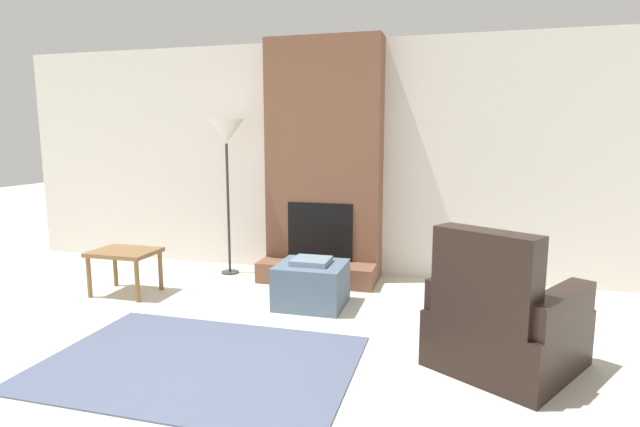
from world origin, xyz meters
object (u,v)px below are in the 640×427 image
Objects in this scene: ottoman at (311,284)px; side_table at (125,257)px; armchair at (502,327)px; floor_lamp_left at (226,136)px.

ottoman is 1.90m from side_table.
side_table is at bearing 19.68° from armchair.
ottoman reaches higher than side_table.
armchair is 3.56m from side_table.
armchair is 0.67× the size of floor_lamp_left.
armchair is at bearing -31.42° from floor_lamp_left.
floor_lamp_left is (-1.22, 0.82, 1.36)m from ottoman.
floor_lamp_left is at bearing 0.37° from armchair.
armchair is (1.59, -0.89, 0.09)m from ottoman.
floor_lamp_left is (0.67, 0.97, 1.19)m from side_table.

